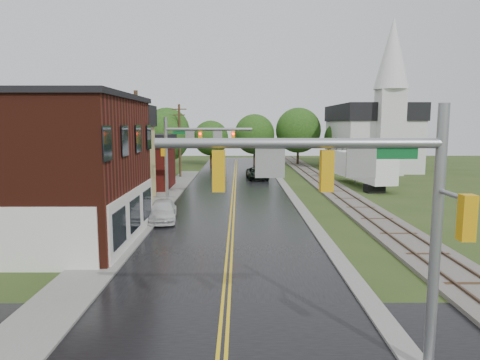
{
  "coord_description": "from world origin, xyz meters",
  "views": [
    {
      "loc": [
        0.5,
        -8.74,
        6.7
      ],
      "look_at": [
        0.56,
        15.3,
        3.5
      ],
      "focal_mm": 32.0,
      "sensor_mm": 36.0,
      "label": 1
    }
  ],
  "objects_px": {
    "pickup_white": "(162,211)",
    "church": "(373,129)",
    "tree_left_b": "(45,134)",
    "tree_left_e": "(166,138)",
    "suv_dark": "(257,173)",
    "brick_building": "(7,169)",
    "tree_left_c": "(113,143)",
    "semi_trailer": "(363,167)",
    "utility_pole_c": "(180,139)",
    "utility_pole_b": "(138,151)",
    "traffic_signal_far": "(191,144)",
    "traffic_signal_near": "(356,192)"
  },
  "relations": [
    {
      "from": "tree_left_c",
      "to": "tree_left_e",
      "type": "xyz_separation_m",
      "value": [
        5.0,
        6.0,
        0.3
      ]
    },
    {
      "from": "utility_pole_b",
      "to": "tree_left_e",
      "type": "xyz_separation_m",
      "value": [
        -2.05,
        23.9,
        0.09
      ]
    },
    {
      "from": "traffic_signal_far",
      "to": "suv_dark",
      "type": "bearing_deg",
      "value": 68.04
    },
    {
      "from": "tree_left_b",
      "to": "tree_left_e",
      "type": "distance_m",
      "value": 16.67
    },
    {
      "from": "brick_building",
      "to": "pickup_white",
      "type": "xyz_separation_m",
      "value": [
        7.68,
        5.27,
        -3.48
      ]
    },
    {
      "from": "traffic_signal_near",
      "to": "utility_pole_b",
      "type": "bearing_deg",
      "value": 117.19
    },
    {
      "from": "tree_left_c",
      "to": "semi_trailer",
      "type": "relative_size",
      "value": 0.69
    },
    {
      "from": "traffic_signal_far",
      "to": "semi_trailer",
      "type": "height_order",
      "value": "traffic_signal_far"
    },
    {
      "from": "utility_pole_c",
      "to": "tree_left_e",
      "type": "distance_m",
      "value": 2.79
    },
    {
      "from": "church",
      "to": "suv_dark",
      "type": "height_order",
      "value": "church"
    },
    {
      "from": "brick_building",
      "to": "traffic_signal_near",
      "type": "xyz_separation_m",
      "value": [
        15.96,
        -13.0,
        0.82
      ]
    },
    {
      "from": "traffic_signal_near",
      "to": "tree_left_c",
      "type": "bearing_deg",
      "value": 114.56
    },
    {
      "from": "traffic_signal_far",
      "to": "semi_trailer",
      "type": "distance_m",
      "value": 19.74
    },
    {
      "from": "tree_left_b",
      "to": "suv_dark",
      "type": "xyz_separation_m",
      "value": [
        20.55,
        10.42,
        -5.01
      ]
    },
    {
      "from": "utility_pole_b",
      "to": "tree_left_e",
      "type": "relative_size",
      "value": 1.1
    },
    {
      "from": "utility_pole_c",
      "to": "tree_left_b",
      "type": "bearing_deg",
      "value": -132.39
    },
    {
      "from": "utility_pole_b",
      "to": "tree_left_b",
      "type": "relative_size",
      "value": 0.93
    },
    {
      "from": "utility_pole_b",
      "to": "suv_dark",
      "type": "relative_size",
      "value": 1.76
    },
    {
      "from": "brick_building",
      "to": "traffic_signal_far",
      "type": "height_order",
      "value": "brick_building"
    },
    {
      "from": "brick_building",
      "to": "church",
      "type": "relative_size",
      "value": 0.71
    },
    {
      "from": "traffic_signal_near",
      "to": "suv_dark",
      "type": "bearing_deg",
      "value": 91.09
    },
    {
      "from": "pickup_white",
      "to": "church",
      "type": "bearing_deg",
      "value": 46.53
    },
    {
      "from": "church",
      "to": "semi_trailer",
      "type": "xyz_separation_m",
      "value": [
        -6.31,
        -17.41,
        -3.71
      ]
    },
    {
      "from": "pickup_white",
      "to": "semi_trailer",
      "type": "height_order",
      "value": "semi_trailer"
    },
    {
      "from": "tree_left_c",
      "to": "pickup_white",
      "type": "bearing_deg",
      "value": -65.26
    },
    {
      "from": "tree_left_c",
      "to": "pickup_white",
      "type": "height_order",
      "value": "tree_left_c"
    },
    {
      "from": "utility_pole_b",
      "to": "tree_left_b",
      "type": "xyz_separation_m",
      "value": [
        -11.05,
        9.9,
        1.0
      ]
    },
    {
      "from": "traffic_signal_far",
      "to": "suv_dark",
      "type": "height_order",
      "value": "traffic_signal_far"
    },
    {
      "from": "tree_left_b",
      "to": "tree_left_e",
      "type": "relative_size",
      "value": 1.19
    },
    {
      "from": "semi_trailer",
      "to": "tree_left_c",
      "type": "bearing_deg",
      "value": 172.61
    },
    {
      "from": "brick_building",
      "to": "utility_pole_b",
      "type": "distance_m",
      "value": 9.03
    },
    {
      "from": "utility_pole_b",
      "to": "tree_left_b",
      "type": "height_order",
      "value": "tree_left_b"
    },
    {
      "from": "church",
      "to": "traffic_signal_near",
      "type": "distance_m",
      "value": 54.32
    },
    {
      "from": "utility_pole_c",
      "to": "semi_trailer",
      "type": "relative_size",
      "value": 0.81
    },
    {
      "from": "tree_left_e",
      "to": "tree_left_c",
      "type": "bearing_deg",
      "value": -129.81
    },
    {
      "from": "utility_pole_c",
      "to": "utility_pole_b",
      "type": "bearing_deg",
      "value": -90.0
    },
    {
      "from": "tree_left_e",
      "to": "suv_dark",
      "type": "relative_size",
      "value": 1.59
    },
    {
      "from": "utility_pole_c",
      "to": "tree_left_b",
      "type": "xyz_separation_m",
      "value": [
        -11.05,
        -12.1,
        1.0
      ]
    },
    {
      "from": "church",
      "to": "suv_dark",
      "type": "bearing_deg",
      "value": -146.56
    },
    {
      "from": "utility_pole_b",
      "to": "pickup_white",
      "type": "height_order",
      "value": "utility_pole_b"
    },
    {
      "from": "tree_left_b",
      "to": "semi_trailer",
      "type": "distance_m",
      "value": 32.05
    },
    {
      "from": "church",
      "to": "tree_left_c",
      "type": "bearing_deg",
      "value": -157.76
    },
    {
      "from": "church",
      "to": "pickup_white",
      "type": "bearing_deg",
      "value": -126.54
    },
    {
      "from": "traffic_signal_far",
      "to": "utility_pole_c",
      "type": "distance_m",
      "value": 17.33
    },
    {
      "from": "tree_left_e",
      "to": "semi_trailer",
      "type": "bearing_deg",
      "value": -23.01
    },
    {
      "from": "utility_pole_b",
      "to": "brick_building",
      "type": "bearing_deg",
      "value": -129.07
    },
    {
      "from": "traffic_signal_near",
      "to": "utility_pole_b",
      "type": "height_order",
      "value": "utility_pole_b"
    },
    {
      "from": "church",
      "to": "traffic_signal_near",
      "type": "relative_size",
      "value": 2.72
    },
    {
      "from": "traffic_signal_far",
      "to": "semi_trailer",
      "type": "relative_size",
      "value": 0.66
    },
    {
      "from": "tree_left_c",
      "to": "tree_left_e",
      "type": "distance_m",
      "value": 7.82
    }
  ]
}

